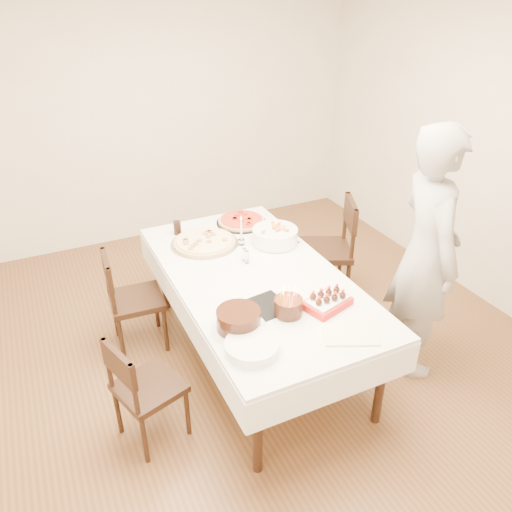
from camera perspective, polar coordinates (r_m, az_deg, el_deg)
name	(u,v)px	position (r m, az deg, el deg)	size (l,w,h in m)	color
floor	(257,359)	(3.98, 0.14, -11.72)	(5.00, 5.00, 0.00)	brown
wall_back	(153,114)	(5.50, -11.64, 15.59)	(4.50, 0.04, 2.70)	beige
wall_right	(505,153)	(4.64, 26.57, 10.50)	(0.04, 5.00, 2.70)	beige
dining_table	(256,317)	(3.78, 0.00, -6.99)	(1.14, 2.14, 0.75)	white
chair_right_savory	(324,250)	(4.47, 7.78, 0.65)	(0.50, 0.50, 0.97)	black
chair_left_savory	(136,300)	(3.99, -13.50, -4.88)	(0.43, 0.43, 0.85)	black
chair_left_dessert	(149,388)	(3.26, -12.12, -14.49)	(0.41, 0.41, 0.79)	black
person	(426,255)	(3.66, 18.85, 0.12)	(0.68, 0.44, 1.85)	#A5A09B
pizza_white	(205,242)	(3.98, -5.90, 1.59)	(0.54, 0.54, 0.04)	beige
pizza_pepperoni	(241,221)	(4.31, -1.68, 4.04)	(0.43, 0.43, 0.04)	red
red_placemat	(277,240)	(4.04, 2.36, 1.84)	(0.27, 0.27, 0.01)	#B21E1E
pasta_bowl	(275,236)	(3.96, 2.18, 2.34)	(0.36, 0.36, 0.12)	white
taper_candle	(241,230)	(3.91, -1.70, 2.94)	(0.05, 0.05, 0.25)	white
shaker_pair	(247,257)	(3.69, -1.07, -0.11)	(0.09, 0.09, 0.10)	white
cola_glass	(177,228)	(4.16, -8.98, 3.21)	(0.06, 0.06, 0.11)	black
layer_cake	(239,320)	(3.02, -2.01, -7.34)	(0.34, 0.34, 0.13)	black
cake_board	(266,307)	(3.25, 1.14, -5.79)	(0.27, 0.27, 0.01)	black
birthday_cake	(288,302)	(3.13, 3.74, -5.24)	(0.18, 0.18, 0.17)	#3D1D10
strawberry_box	(327,302)	(3.26, 8.15, -5.20)	(0.30, 0.20, 0.07)	#B01914
box_lid	(350,335)	(3.06, 10.64, -8.88)	(0.32, 0.21, 0.03)	beige
plate_stack	(252,347)	(2.88, -0.48, -10.34)	(0.31, 0.31, 0.06)	white
china_plate	(250,350)	(2.90, -0.70, -10.72)	(0.27, 0.27, 0.01)	white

